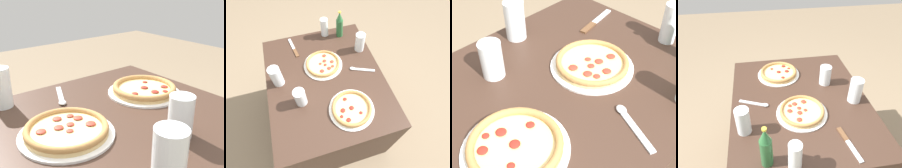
# 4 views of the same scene
# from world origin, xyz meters

# --- Properties ---
(ground_plane) EXTENTS (8.00, 8.00, 0.00)m
(ground_plane) POSITION_xyz_m (0.00, 0.00, 0.00)
(ground_plane) COLOR #847056
(table) EXTENTS (1.04, 0.85, 0.72)m
(table) POSITION_xyz_m (0.00, 0.00, 0.36)
(table) COLOR #3D281E
(table) RESTS_ON ground_plane
(pizza_salami) EXTENTS (0.30, 0.30, 0.04)m
(pizza_salami) POSITION_xyz_m (0.12, -0.01, 0.73)
(pizza_salami) COLOR white
(pizza_salami) RESTS_ON table
(pizza_veggie) EXTENTS (0.30, 0.30, 0.04)m
(pizza_veggie) POSITION_xyz_m (-0.30, -0.10, 0.73)
(pizza_veggie) COLOR white
(pizza_veggie) RESTS_ON table
(glass_orange_juice) EXTENTS (0.06, 0.06, 0.16)m
(glass_orange_juice) POSITION_xyz_m (0.46, -0.12, 0.79)
(glass_orange_juice) COLOR white
(glass_orange_juice) RESTS_ON table
(glass_lemonade) EXTENTS (0.08, 0.08, 0.15)m
(glass_lemonade) POSITION_xyz_m (0.21, -0.35, 0.78)
(glass_lemonade) COLOR white
(glass_lemonade) RESTS_ON table
(glass_cola) EXTENTS (0.08, 0.08, 0.13)m
(glass_cola) POSITION_xyz_m (-0.15, 0.20, 0.78)
(glass_cola) COLOR white
(glass_cola) RESTS_ON table
(glass_water) EXTENTS (0.08, 0.08, 0.16)m
(glass_water) POSITION_xyz_m (0.06, 0.33, 0.79)
(glass_water) COLOR white
(glass_water) RESTS_ON table
(beer_bottle) EXTENTS (0.06, 0.06, 0.24)m
(beer_bottle) POSITION_xyz_m (0.42, -0.24, 0.83)
(beer_bottle) COLOR #286033
(beer_bottle) RESTS_ON table
(knife) EXTENTS (0.23, 0.06, 0.01)m
(knife) POSITION_xyz_m (0.37, 0.18, 0.72)
(knife) COLOR brown
(knife) RESTS_ON table
(spoon) EXTENTS (0.10, 0.19, 0.01)m
(spoon) POSITION_xyz_m (0.00, -0.27, 0.72)
(spoon) COLOR silver
(spoon) RESTS_ON table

